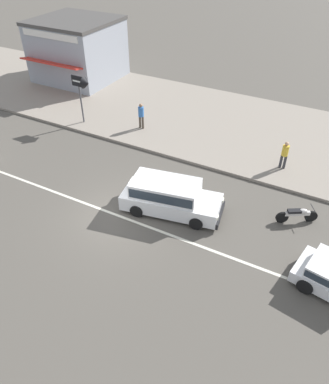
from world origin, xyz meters
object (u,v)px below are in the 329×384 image
Objects in this scene: pedestrian_mid_kerb at (141,114)px; shopfront_corner_warung at (78,49)px; arrow_signboard at (84,85)px; minivan_white_0 at (169,195)px; motorcycle_0 at (298,214)px; pedestrian_near_clock at (285,153)px.

pedestrian_mid_kerb is 10.17m from shopfront_corner_warung.
arrow_signboard is 0.48× the size of shopfront_corner_warung.
motorcycle_0 is (5.37, 1.94, -0.42)m from minivan_white_0.
arrow_signboard is 12.19m from pedestrian_near_clock.
pedestrian_mid_kerb is at bearing 158.55° from motorcycle_0.
motorcycle_0 is 1.02× the size of pedestrian_mid_kerb.
motorcycle_0 is at bearing -25.70° from shopfront_corner_warung.
minivan_white_0 is 3.09× the size of pedestrian_near_clock.
motorcycle_0 is 11.24m from pedestrian_mid_kerb.
pedestrian_mid_kerb is at bearing 129.96° from minivan_white_0.
minivan_white_0 is at bearing -39.02° from shopfront_corner_warung.
motorcycle_0 is at bearing -66.93° from pedestrian_near_clock.
shopfront_corner_warung reaches higher than pedestrian_mid_kerb.
arrow_signboard reaches higher than pedestrian_near_clock.
shopfront_corner_warung reaches higher than arrow_signboard.
pedestrian_mid_kerb is at bearing 177.93° from pedestrian_near_clock.
motorcycle_0 is at bearing -21.45° from pedestrian_mid_kerb.
motorcycle_0 is 0.26× the size of shopfront_corner_warung.
pedestrian_mid_kerb is (3.23, 1.06, -1.60)m from arrow_signboard.
pedestrian_near_clock is (3.76, 5.73, 0.20)m from minivan_white_0.
motorcycle_0 is at bearing -12.57° from arrow_signboard.
minivan_white_0 is 2.90× the size of motorcycle_0.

